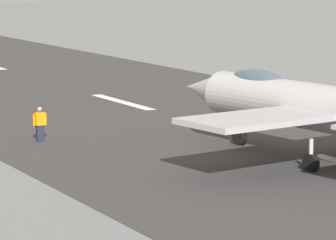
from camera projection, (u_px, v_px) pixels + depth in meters
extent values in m
cube|color=white|center=(122.00, 102.00, 62.71)|extent=(8.00, 0.70, 0.00)
cylinder|color=#A6A6AC|center=(309.00, 106.00, 43.55)|extent=(12.37, 3.68, 2.06)
cone|color=#A6A6AC|center=(204.00, 89.00, 49.55)|extent=(3.03, 2.11, 1.75)
ellipsoid|color=#3F5160|center=(258.00, 81.00, 46.19)|extent=(3.72, 1.57, 1.10)
cube|color=#A6A6AC|center=(255.00, 119.00, 40.45)|extent=(4.17, 6.34, 0.24)
cylinder|color=silver|center=(240.00, 131.00, 47.57)|extent=(0.18, 0.18, 1.40)
cylinder|color=black|center=(240.00, 137.00, 47.62)|extent=(0.79, 0.40, 0.76)
cylinder|color=silver|center=(311.00, 155.00, 41.45)|extent=(0.18, 0.18, 1.40)
cylinder|color=black|center=(311.00, 163.00, 41.50)|extent=(0.79, 0.40, 0.76)
cube|color=#1E2338|center=(40.00, 133.00, 48.54)|extent=(0.24, 0.36, 0.92)
cube|color=orange|center=(40.00, 119.00, 48.44)|extent=(0.29, 0.45, 0.62)
sphere|color=tan|center=(40.00, 109.00, 48.37)|extent=(0.22, 0.22, 0.22)
cylinder|color=orange|center=(46.00, 119.00, 48.58)|extent=(0.10, 0.10, 0.59)
cylinder|color=orange|center=(34.00, 120.00, 48.31)|extent=(0.10, 0.10, 0.59)
cone|color=orange|center=(292.00, 88.00, 67.90)|extent=(0.44, 0.44, 0.55)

